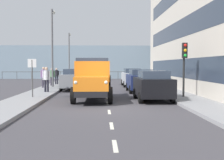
{
  "coord_description": "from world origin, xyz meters",
  "views": [
    {
      "loc": [
        0.34,
        13.71,
        2.03
      ],
      "look_at": [
        -0.47,
        -7.66,
        0.91
      ],
      "focal_mm": 45.23,
      "sensor_mm": 36.0,
      "label": 1
    }
  ],
  "objects_px": {
    "traffic_light_near": "(184,58)",
    "car_navy_kerbside_1": "(140,80)",
    "pedestrian_by_lamp": "(56,75)",
    "pedestrian_couple_a": "(44,75)",
    "pedestrian_with_bag": "(52,75)",
    "car_grey_oppositeside_0": "(74,79)",
    "lamp_post_far": "(69,52)",
    "truck_vintage_orange": "(92,80)",
    "pedestrian_couple_b": "(46,76)",
    "car_silver_kerbside_2": "(132,77)",
    "street_sign": "(32,71)",
    "pedestrian_strolling": "(46,77)",
    "lamp_post_promenade": "(52,41)",
    "car_black_kerbside_near": "(153,85)"
  },
  "relations": [
    {
      "from": "traffic_light_near",
      "to": "car_navy_kerbside_1",
      "type": "bearing_deg",
      "value": -66.28
    },
    {
      "from": "pedestrian_by_lamp",
      "to": "pedestrian_couple_a",
      "type": "bearing_deg",
      "value": 85.08
    },
    {
      "from": "traffic_light_near",
      "to": "pedestrian_with_bag",
      "type": "bearing_deg",
      "value": -45.23
    },
    {
      "from": "car_grey_oppositeside_0",
      "to": "traffic_light_near",
      "type": "xyz_separation_m",
      "value": [
        -7.17,
        6.75,
        1.58
      ]
    },
    {
      "from": "pedestrian_with_bag",
      "to": "lamp_post_far",
      "type": "distance_m",
      "value": 11.44
    },
    {
      "from": "car_grey_oppositeside_0",
      "to": "pedestrian_couple_a",
      "type": "height_order",
      "value": "pedestrian_couple_a"
    },
    {
      "from": "truck_vintage_orange",
      "to": "pedestrian_by_lamp",
      "type": "relative_size",
      "value": 3.53
    },
    {
      "from": "pedestrian_couple_b",
      "to": "traffic_light_near",
      "type": "relative_size",
      "value": 0.53
    },
    {
      "from": "lamp_post_far",
      "to": "pedestrian_couple_a",
      "type": "bearing_deg",
      "value": 87.43
    },
    {
      "from": "car_silver_kerbside_2",
      "to": "traffic_light_near",
      "type": "xyz_separation_m",
      "value": [
        -2.0,
        10.42,
        1.58
      ]
    },
    {
      "from": "street_sign",
      "to": "pedestrian_with_bag",
      "type": "bearing_deg",
      "value": -87.15
    },
    {
      "from": "pedestrian_strolling",
      "to": "pedestrian_couple_a",
      "type": "relative_size",
      "value": 1.01
    },
    {
      "from": "pedestrian_strolling",
      "to": "pedestrian_couple_b",
      "type": "height_order",
      "value": "pedestrian_strolling"
    },
    {
      "from": "truck_vintage_orange",
      "to": "traffic_light_near",
      "type": "bearing_deg",
      "value": -174.33
    },
    {
      "from": "car_navy_kerbside_1",
      "to": "car_silver_kerbside_2",
      "type": "bearing_deg",
      "value": -90.0
    },
    {
      "from": "pedestrian_with_bag",
      "to": "lamp_post_promenade",
      "type": "height_order",
      "value": "lamp_post_promenade"
    },
    {
      "from": "truck_vintage_orange",
      "to": "pedestrian_with_bag",
      "type": "xyz_separation_m",
      "value": [
        4.04,
        -10.09,
        -0.08
      ]
    },
    {
      "from": "pedestrian_strolling",
      "to": "street_sign",
      "type": "relative_size",
      "value": 0.78
    },
    {
      "from": "truck_vintage_orange",
      "to": "lamp_post_far",
      "type": "distance_m",
      "value": 21.68
    },
    {
      "from": "pedestrian_couple_a",
      "to": "lamp_post_far",
      "type": "height_order",
      "value": "lamp_post_far"
    },
    {
      "from": "car_black_kerbside_near",
      "to": "street_sign",
      "type": "relative_size",
      "value": 1.69
    },
    {
      "from": "car_navy_kerbside_1",
      "to": "car_grey_oppositeside_0",
      "type": "distance_m",
      "value": 5.61
    },
    {
      "from": "traffic_light_near",
      "to": "lamp_post_promenade",
      "type": "relative_size",
      "value": 0.48
    },
    {
      "from": "street_sign",
      "to": "lamp_post_far",
      "type": "bearing_deg",
      "value": -89.66
    },
    {
      "from": "car_silver_kerbside_2",
      "to": "lamp_post_promenade",
      "type": "relative_size",
      "value": 0.66
    },
    {
      "from": "pedestrian_couple_b",
      "to": "lamp_post_promenade",
      "type": "bearing_deg",
      "value": -91.39
    },
    {
      "from": "pedestrian_couple_b",
      "to": "pedestrian_by_lamp",
      "type": "bearing_deg",
      "value": -88.67
    },
    {
      "from": "pedestrian_couple_b",
      "to": "car_navy_kerbside_1",
      "type": "bearing_deg",
      "value": 171.57
    },
    {
      "from": "truck_vintage_orange",
      "to": "pedestrian_with_bag",
      "type": "relative_size",
      "value": 3.47
    },
    {
      "from": "pedestrian_strolling",
      "to": "car_black_kerbside_near",
      "type": "bearing_deg",
      "value": 149.24
    },
    {
      "from": "lamp_post_far",
      "to": "street_sign",
      "type": "xyz_separation_m",
      "value": [
        -0.12,
        20.44,
        -2.13
      ]
    },
    {
      "from": "car_black_kerbside_near",
      "to": "street_sign",
      "type": "height_order",
      "value": "street_sign"
    },
    {
      "from": "truck_vintage_orange",
      "to": "pedestrian_couple_a",
      "type": "bearing_deg",
      "value": -60.73
    },
    {
      "from": "pedestrian_couple_a",
      "to": "pedestrian_with_bag",
      "type": "height_order",
      "value": "pedestrian_couple_a"
    },
    {
      "from": "car_silver_kerbside_2",
      "to": "car_grey_oppositeside_0",
      "type": "relative_size",
      "value": 1.0
    },
    {
      "from": "car_black_kerbside_near",
      "to": "pedestrian_by_lamp",
      "type": "relative_size",
      "value": 2.38
    },
    {
      "from": "traffic_light_near",
      "to": "lamp_post_promenade",
      "type": "height_order",
      "value": "lamp_post_promenade"
    },
    {
      "from": "car_silver_kerbside_2",
      "to": "traffic_light_near",
      "type": "bearing_deg",
      "value": 100.89
    },
    {
      "from": "car_grey_oppositeside_0",
      "to": "pedestrian_couple_b",
      "type": "bearing_deg",
      "value": 28.65
    },
    {
      "from": "car_black_kerbside_near",
      "to": "pedestrian_with_bag",
      "type": "distance_m",
      "value": 12.64
    },
    {
      "from": "pedestrian_couple_a",
      "to": "lamp_post_far",
      "type": "bearing_deg",
      "value": -92.57
    },
    {
      "from": "pedestrian_strolling",
      "to": "traffic_light_near",
      "type": "relative_size",
      "value": 0.55
    },
    {
      "from": "car_navy_kerbside_1",
      "to": "car_grey_oppositeside_0",
      "type": "height_order",
      "value": "same"
    },
    {
      "from": "truck_vintage_orange",
      "to": "pedestrian_strolling",
      "type": "distance_m",
      "value": 5.17
    },
    {
      "from": "pedestrian_strolling",
      "to": "traffic_light_near",
      "type": "xyz_separation_m",
      "value": [
        -8.79,
        3.39,
        1.29
      ]
    },
    {
      "from": "car_black_kerbside_near",
      "to": "truck_vintage_orange",
      "type": "bearing_deg",
      "value": -1.78
    },
    {
      "from": "car_silver_kerbside_2",
      "to": "pedestrian_by_lamp",
      "type": "bearing_deg",
      "value": -8.19
    },
    {
      "from": "car_navy_kerbside_1",
      "to": "lamp_post_far",
      "type": "xyz_separation_m",
      "value": [
        7.12,
        -16.1,
        2.91
      ]
    },
    {
      "from": "lamp_post_far",
      "to": "street_sign",
      "type": "relative_size",
      "value": 2.71
    },
    {
      "from": "pedestrian_couple_a",
      "to": "street_sign",
      "type": "xyz_separation_m",
      "value": [
        -0.73,
        6.91,
        0.5
      ]
    }
  ]
}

